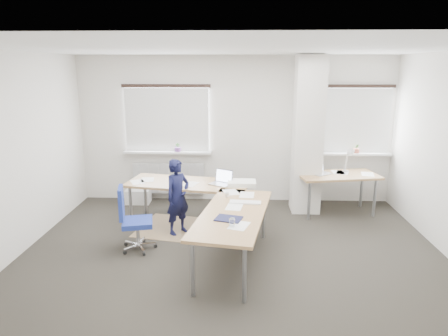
{
  "coord_description": "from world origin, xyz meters",
  "views": [
    {
      "loc": [
        0.09,
        -5.12,
        2.58
      ],
      "look_at": [
        -0.15,
        0.9,
        1.05
      ],
      "focal_mm": 32.0,
      "sensor_mm": 36.0,
      "label": 1
    }
  ],
  "objects_px": {
    "desk_main": "(211,198)",
    "desk_side": "(337,177)",
    "person": "(178,197)",
    "task_chair": "(135,233)"
  },
  "relations": [
    {
      "from": "desk_main",
      "to": "desk_side",
      "type": "xyz_separation_m",
      "value": [
        2.16,
        1.3,
        -0.01
      ]
    },
    {
      "from": "desk_main",
      "to": "person",
      "type": "height_order",
      "value": "person"
    },
    {
      "from": "desk_side",
      "to": "task_chair",
      "type": "relative_size",
      "value": 1.57
    },
    {
      "from": "task_chair",
      "to": "person",
      "type": "height_order",
      "value": "person"
    },
    {
      "from": "desk_main",
      "to": "task_chair",
      "type": "height_order",
      "value": "desk_main"
    },
    {
      "from": "task_chair",
      "to": "person",
      "type": "distance_m",
      "value": 0.89
    },
    {
      "from": "desk_main",
      "to": "task_chair",
      "type": "distance_m",
      "value": 1.21
    },
    {
      "from": "desk_main",
      "to": "desk_side",
      "type": "height_order",
      "value": "desk_side"
    },
    {
      "from": "desk_side",
      "to": "task_chair",
      "type": "xyz_separation_m",
      "value": [
        -3.24,
        -1.64,
        -0.42
      ]
    },
    {
      "from": "desk_main",
      "to": "desk_side",
      "type": "bearing_deg",
      "value": 40.97
    }
  ]
}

